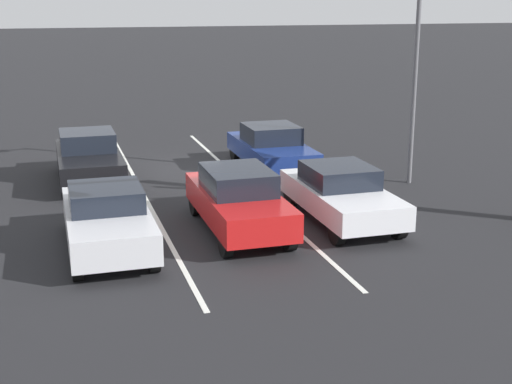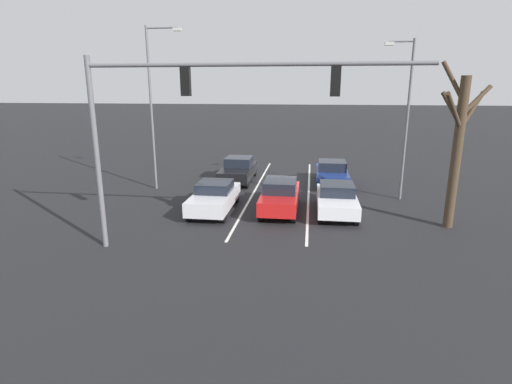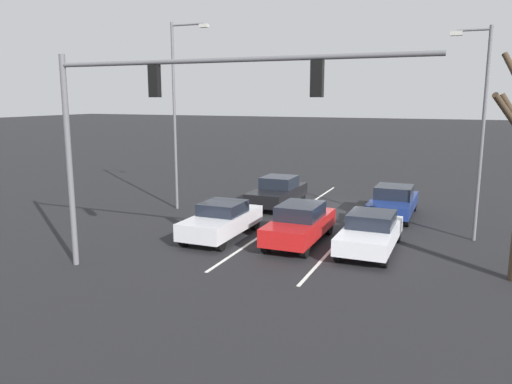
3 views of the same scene
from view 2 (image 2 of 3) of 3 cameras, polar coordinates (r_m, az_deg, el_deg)
ground_plane at (r=26.56m, az=4.13°, el=1.64°), size 240.00×240.00×0.00m
lane_stripe_left_divider at (r=23.97m, az=7.53°, el=0.12°), size 0.12×17.23×0.01m
lane_stripe_center_divider at (r=24.19m, az=-0.08°, el=0.38°), size 0.12×17.23×0.01m
car_silver_rightlane_front at (r=19.91m, az=-5.95°, el=-0.66°), size 1.84×4.47×1.48m
car_white_leftlane_front at (r=19.87m, az=11.44°, el=-0.89°), size 1.85×4.48×1.46m
car_red_midlane_front at (r=19.81m, az=3.47°, el=-0.47°), size 1.76×4.56×1.59m
car_navy_leftlane_second at (r=25.71m, az=10.76°, el=2.73°), size 1.92×4.60×1.51m
car_black_rightlane_second at (r=26.18m, az=-2.52°, el=3.21°), size 1.90×4.67×1.57m
traffic_signal_gantry at (r=14.28m, az=-9.91°, el=11.64°), size 11.73×0.37×7.08m
street_lamp_right_shoulder at (r=24.37m, az=-14.36°, el=12.68°), size 2.07×0.24×9.32m
street_lamp_left_shoulder at (r=22.74m, az=20.53°, el=10.68°), size 1.51×0.24×8.39m
bare_tree_near at (r=18.93m, az=26.85°, el=6.24°), size 2.50×2.40×7.08m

